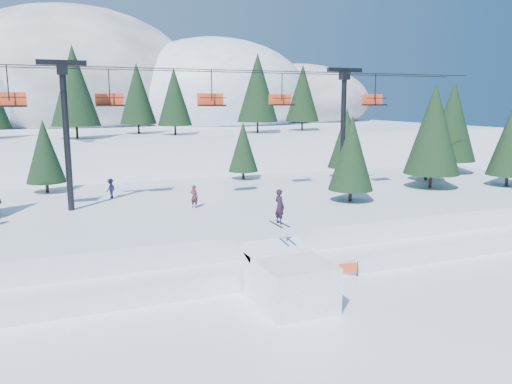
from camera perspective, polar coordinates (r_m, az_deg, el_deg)
name	(u,v)px	position (r m, az deg, el deg)	size (l,w,h in m)	color
ground	(303,328)	(23.39, 5.34, -15.19)	(160.00, 160.00, 0.00)	white
mid_shelf	(196,216)	(38.98, -6.88, -2.79)	(70.00, 22.00, 2.50)	white
berm	(241,263)	(29.98, -1.75, -8.15)	(70.00, 6.00, 1.10)	white
mountain_ridge	(81,103)	(92.14, -19.39, 9.52)	(119.00, 61.09, 26.46)	white
jump_kicker	(289,279)	(25.43, 3.84, -9.88)	(3.41, 4.65, 5.61)	white
chairlift	(204,111)	(38.24, -6.01, 9.19)	(46.00, 3.21, 10.28)	black
conifer_stand	(241,140)	(40.12, -1.68, 5.96)	(62.61, 16.58, 9.66)	black
distant_skiers	(164,191)	(38.57, -10.43, 0.07)	(29.39, 7.57, 1.65)	#203A25
banner_near	(334,269)	(29.41, 8.94, -8.67)	(2.80, 0.66, 0.90)	black
banner_far	(379,256)	(32.34, 13.83, -7.09)	(2.84, 0.39, 0.90)	black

